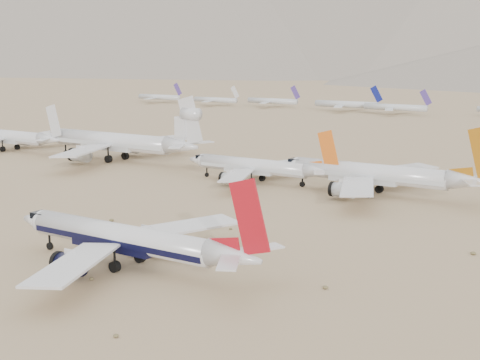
{
  "coord_description": "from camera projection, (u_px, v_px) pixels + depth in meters",
  "views": [
    {
      "loc": [
        64.66,
        -83.05,
        33.37
      ],
      "look_at": [
        -13.18,
        36.45,
        7.0
      ],
      "focal_mm": 50.0,
      "sensor_mm": 36.0,
      "label": 1
    }
  ],
  "objects": [
    {
      "name": "row2_gold_tail",
      "position": [
        378.0,
        175.0,
        161.98
      ],
      "size": [
        52.1,
        50.95,
        18.55
      ],
      "color": "silver",
      "rests_on": "ground"
    },
    {
      "name": "row2_white_twin",
      "position": [
        10.0,
        137.0,
        239.6
      ],
      "size": [
        49.24,
        48.18,
        17.59
      ],
      "color": "silver",
      "rests_on": "ground"
    },
    {
      "name": "row2_orange_tail",
      "position": [
        259.0,
        167.0,
        178.44
      ],
      "size": [
        43.55,
        42.61,
        15.54
      ],
      "color": "silver",
      "rests_on": "ground"
    },
    {
      "name": "row2_white_trijet",
      "position": [
        120.0,
        142.0,
        214.92
      ],
      "size": [
        62.53,
        61.11,
        22.16
      ],
      "color": "silver",
      "rests_on": "ground"
    },
    {
      "name": "ground",
      "position": [
        186.0,
        264.0,
        109.2
      ],
      "size": [
        7000.0,
        7000.0,
        0.0
      ],
      "primitive_type": "plane",
      "color": "#947A56",
      "rests_on": "ground"
    },
    {
      "name": "desert_scrub",
      "position": [
        58.0,
        322.0,
        84.59
      ],
      "size": [
        261.14,
        121.67,
        0.63
      ],
      "color": "brown",
      "rests_on": "ground"
    },
    {
      "name": "main_airliner",
      "position": [
        130.0,
        240.0,
        106.31
      ],
      "size": [
        48.07,
        46.95,
        16.96
      ],
      "color": "silver",
      "rests_on": "ground"
    }
  ]
}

